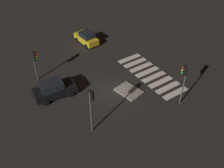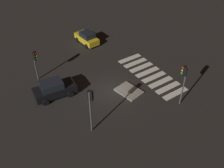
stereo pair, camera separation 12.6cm
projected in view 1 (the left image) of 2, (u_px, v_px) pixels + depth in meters
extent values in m
plane|color=black|center=(112.00, 91.00, 27.77)|extent=(80.00, 80.00, 0.00)
cube|color=gray|center=(129.00, 91.00, 27.67)|extent=(2.96, 2.43, 0.18)
cube|color=black|center=(55.00, 90.00, 26.75)|extent=(2.23, 4.42, 0.87)
cube|color=black|center=(51.00, 85.00, 26.16)|extent=(1.86, 2.33, 0.71)
cylinder|color=black|center=(64.00, 85.00, 28.11)|extent=(0.31, 0.71, 0.69)
cylinder|color=black|center=(71.00, 94.00, 26.88)|extent=(0.31, 0.71, 0.69)
cylinder|color=black|center=(40.00, 92.00, 27.12)|extent=(0.31, 0.71, 0.69)
cylinder|color=black|center=(46.00, 103.00, 25.89)|extent=(0.31, 0.71, 0.69)
sphere|color=#F2EABF|center=(72.00, 82.00, 27.88)|extent=(0.23, 0.23, 0.23)
sphere|color=#F2EABF|center=(76.00, 87.00, 27.19)|extent=(0.23, 0.23, 0.23)
cube|color=gold|center=(86.00, 39.00, 35.35)|extent=(3.88, 1.89, 0.77)
cube|color=black|center=(87.00, 35.00, 34.77)|extent=(2.03, 1.61, 0.62)
cylinder|color=black|center=(77.00, 39.00, 35.90)|extent=(0.62, 0.26, 0.61)
cylinder|color=black|center=(86.00, 36.00, 36.66)|extent=(0.62, 0.26, 0.61)
cylinder|color=black|center=(86.00, 46.00, 34.47)|extent=(0.62, 0.26, 0.61)
cylinder|color=black|center=(96.00, 43.00, 35.23)|extent=(0.62, 0.26, 0.61)
sphere|color=#F2EABF|center=(76.00, 35.00, 36.26)|extent=(0.20, 0.20, 0.20)
sphere|color=#F2EABF|center=(82.00, 33.00, 36.69)|extent=(0.20, 0.20, 0.20)
cylinder|color=#47474C|center=(183.00, 86.00, 24.90)|extent=(0.14, 0.14, 4.52)
cube|color=black|center=(185.00, 71.00, 23.82)|extent=(0.53, 0.54, 0.96)
sphere|color=red|center=(183.00, 68.00, 23.67)|extent=(0.22, 0.22, 0.22)
sphere|color=orange|center=(182.00, 70.00, 23.86)|extent=(0.22, 0.22, 0.22)
sphere|color=green|center=(182.00, 73.00, 24.05)|extent=(0.22, 0.22, 0.22)
cylinder|color=#47474C|center=(91.00, 113.00, 22.09)|extent=(0.14, 0.14, 4.54)
cube|color=black|center=(91.00, 96.00, 21.10)|extent=(0.54, 0.52, 0.96)
sphere|color=red|center=(91.00, 91.00, 21.06)|extent=(0.22, 0.22, 0.22)
sphere|color=orange|center=(92.00, 94.00, 21.24)|extent=(0.22, 0.22, 0.22)
sphere|color=green|center=(92.00, 97.00, 21.43)|extent=(0.22, 0.22, 0.22)
cylinder|color=#47474C|center=(35.00, 66.00, 28.27)|extent=(0.14, 0.14, 3.62)
cube|color=black|center=(34.00, 56.00, 27.40)|extent=(0.53, 0.54, 0.96)
sphere|color=red|center=(36.00, 54.00, 27.18)|extent=(0.22, 0.22, 0.22)
sphere|color=orange|center=(36.00, 56.00, 27.37)|extent=(0.22, 0.22, 0.22)
sphere|color=green|center=(37.00, 59.00, 27.55)|extent=(0.22, 0.22, 0.22)
cube|color=silver|center=(175.00, 93.00, 27.53)|extent=(0.70, 3.20, 0.02)
cube|color=silver|center=(168.00, 87.00, 28.27)|extent=(0.70, 3.20, 0.02)
cube|color=silver|center=(161.00, 82.00, 29.01)|extent=(0.70, 3.20, 0.02)
cube|color=silver|center=(154.00, 77.00, 29.75)|extent=(0.70, 3.20, 0.02)
cube|color=silver|center=(147.00, 72.00, 30.49)|extent=(0.70, 3.20, 0.02)
cube|color=silver|center=(141.00, 67.00, 31.24)|extent=(0.70, 3.20, 0.02)
cube|color=silver|center=(135.00, 63.00, 31.98)|extent=(0.70, 3.20, 0.02)
cube|color=silver|center=(129.00, 58.00, 32.72)|extent=(0.70, 3.20, 0.02)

